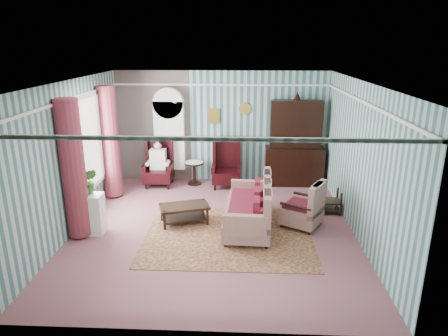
{
  "coord_description": "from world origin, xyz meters",
  "views": [
    {
      "loc": [
        0.54,
        -7.28,
        3.57
      ],
      "look_at": [
        0.17,
        0.6,
        1.09
      ],
      "focal_mm": 32.0,
      "sensor_mm": 36.0,
      "label": 1
    }
  ],
  "objects_px": {
    "round_side_table": "(194,173)",
    "sofa": "(248,206)",
    "wingback_right": "(226,163)",
    "nest_table": "(330,201)",
    "floral_armchair": "(302,206)",
    "wingback_left": "(158,163)",
    "plant_stand": "(89,214)",
    "coffee_table": "(184,214)",
    "dresser_hutch": "(295,141)",
    "bookcase": "(170,140)",
    "seated_woman": "(158,164)"
  },
  "relations": [
    {
      "from": "round_side_table",
      "to": "sofa",
      "type": "xyz_separation_m",
      "value": [
        1.38,
        -2.49,
        0.16
      ]
    },
    {
      "from": "wingback_right",
      "to": "sofa",
      "type": "height_order",
      "value": "wingback_right"
    },
    {
      "from": "nest_table",
      "to": "wingback_right",
      "type": "bearing_deg",
      "value": 146.25
    },
    {
      "from": "floral_armchair",
      "to": "nest_table",
      "type": "bearing_deg",
      "value": -15.41
    },
    {
      "from": "wingback_left",
      "to": "plant_stand",
      "type": "height_order",
      "value": "wingback_left"
    },
    {
      "from": "sofa",
      "to": "coffee_table",
      "type": "distance_m",
      "value": 1.33
    },
    {
      "from": "dresser_hutch",
      "to": "floral_armchair",
      "type": "height_order",
      "value": "dresser_hutch"
    },
    {
      "from": "nest_table",
      "to": "dresser_hutch",
      "type": "bearing_deg",
      "value": 107.39
    },
    {
      "from": "wingback_left",
      "to": "round_side_table",
      "type": "bearing_deg",
      "value": 9.46
    },
    {
      "from": "wingback_right",
      "to": "sofa",
      "type": "xyz_separation_m",
      "value": [
        0.53,
        -2.34,
        -0.17
      ]
    },
    {
      "from": "bookcase",
      "to": "plant_stand",
      "type": "bearing_deg",
      "value": -108.49
    },
    {
      "from": "bookcase",
      "to": "dresser_hutch",
      "type": "height_order",
      "value": "dresser_hutch"
    },
    {
      "from": "round_side_table",
      "to": "coffee_table",
      "type": "xyz_separation_m",
      "value": [
        0.08,
        -2.38,
        -0.1
      ]
    },
    {
      "from": "wingback_left",
      "to": "round_side_table",
      "type": "height_order",
      "value": "wingback_left"
    },
    {
      "from": "bookcase",
      "to": "coffee_table",
      "type": "xyz_separation_m",
      "value": [
        0.73,
        -2.62,
        -0.92
      ]
    },
    {
      "from": "sofa",
      "to": "floral_armchair",
      "type": "xyz_separation_m",
      "value": [
        1.09,
        0.09,
        -0.01
      ]
    },
    {
      "from": "round_side_table",
      "to": "nest_table",
      "type": "bearing_deg",
      "value": -28.2
    },
    {
      "from": "seated_woman",
      "to": "floral_armchair",
      "type": "height_order",
      "value": "seated_woman"
    },
    {
      "from": "round_side_table",
      "to": "nest_table",
      "type": "relative_size",
      "value": 1.11
    },
    {
      "from": "round_side_table",
      "to": "plant_stand",
      "type": "distance_m",
      "value": 3.36
    },
    {
      "from": "dresser_hutch",
      "to": "wingback_right",
      "type": "bearing_deg",
      "value": -171.23
    },
    {
      "from": "floral_armchair",
      "to": "coffee_table",
      "type": "height_order",
      "value": "floral_armchair"
    },
    {
      "from": "bookcase",
      "to": "round_side_table",
      "type": "xyz_separation_m",
      "value": [
        0.65,
        -0.24,
        -0.82
      ]
    },
    {
      "from": "seated_woman",
      "to": "bookcase",
      "type": "bearing_deg",
      "value": 57.34
    },
    {
      "from": "plant_stand",
      "to": "seated_woman",
      "type": "bearing_deg",
      "value": 73.78
    },
    {
      "from": "dresser_hutch",
      "to": "sofa",
      "type": "distance_m",
      "value": 2.97
    },
    {
      "from": "bookcase",
      "to": "wingback_left",
      "type": "distance_m",
      "value": 0.68
    },
    {
      "from": "seated_woman",
      "to": "sofa",
      "type": "relative_size",
      "value": 0.59
    },
    {
      "from": "round_side_table",
      "to": "plant_stand",
      "type": "xyz_separation_m",
      "value": [
        -1.7,
        -2.9,
        0.1
      ]
    },
    {
      "from": "wingback_left",
      "to": "coffee_table",
      "type": "height_order",
      "value": "wingback_left"
    },
    {
      "from": "bookcase",
      "to": "sofa",
      "type": "bearing_deg",
      "value": -53.35
    },
    {
      "from": "nest_table",
      "to": "sofa",
      "type": "xyz_separation_m",
      "value": [
        -1.79,
        -0.79,
        0.19
      ]
    },
    {
      "from": "wingback_left",
      "to": "round_side_table",
      "type": "relative_size",
      "value": 2.08
    },
    {
      "from": "plant_stand",
      "to": "coffee_table",
      "type": "xyz_separation_m",
      "value": [
        1.78,
        0.52,
        -0.2
      ]
    },
    {
      "from": "round_side_table",
      "to": "sofa",
      "type": "relative_size",
      "value": 0.3
    },
    {
      "from": "wingback_left",
      "to": "wingback_right",
      "type": "height_order",
      "value": "same"
    },
    {
      "from": "wingback_right",
      "to": "round_side_table",
      "type": "height_order",
      "value": "wingback_right"
    },
    {
      "from": "nest_table",
      "to": "floral_armchair",
      "type": "relative_size",
      "value": 0.61
    },
    {
      "from": "wingback_right",
      "to": "floral_armchair",
      "type": "height_order",
      "value": "wingback_right"
    },
    {
      "from": "wingback_right",
      "to": "plant_stand",
      "type": "xyz_separation_m",
      "value": [
        -2.55,
        -2.75,
        -0.22
      ]
    },
    {
      "from": "bookcase",
      "to": "dresser_hutch",
      "type": "relative_size",
      "value": 0.95
    },
    {
      "from": "bookcase",
      "to": "plant_stand",
      "type": "distance_m",
      "value": 3.39
    },
    {
      "from": "dresser_hutch",
      "to": "round_side_table",
      "type": "xyz_separation_m",
      "value": [
        -2.6,
        -0.12,
        -0.88
      ]
    },
    {
      "from": "dresser_hutch",
      "to": "bookcase",
      "type": "bearing_deg",
      "value": 177.89
    },
    {
      "from": "sofa",
      "to": "coffee_table",
      "type": "relative_size",
      "value": 2.02
    },
    {
      "from": "wingback_left",
      "to": "floral_armchair",
      "type": "bearing_deg",
      "value": -33.78
    },
    {
      "from": "wingback_left",
      "to": "coffee_table",
      "type": "bearing_deg",
      "value": -66.34
    },
    {
      "from": "seated_woman",
      "to": "dresser_hutch",
      "type": "bearing_deg",
      "value": 4.41
    },
    {
      "from": "seated_woman",
      "to": "plant_stand",
      "type": "xyz_separation_m",
      "value": [
        -0.8,
        -2.75,
        -0.19
      ]
    },
    {
      "from": "bookcase",
      "to": "floral_armchair",
      "type": "distance_m",
      "value": 4.14
    }
  ]
}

